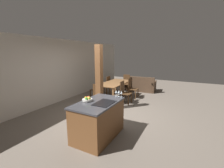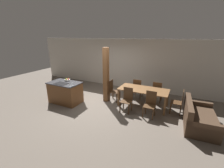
% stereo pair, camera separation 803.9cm
% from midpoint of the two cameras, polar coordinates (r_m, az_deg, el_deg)
% --- Properties ---
extents(ground_plane, '(16.00, 16.00, 0.00)m').
position_cam_midpoint_polar(ground_plane, '(4.49, 30.27, -18.14)').
color(ground_plane, '#665B51').
extents(wall_back, '(11.20, 0.08, 2.70)m').
position_cam_midpoint_polar(wall_back, '(6.48, 31.05, 5.51)').
color(wall_back, beige).
rests_on(wall_back, ground_plane).
extents(kitchen_island, '(1.39, 0.85, 0.93)m').
position_cam_midpoint_polar(kitchen_island, '(3.92, 10.79, -13.15)').
color(kitchen_island, brown).
rests_on(kitchen_island, ground_plane).
extents(fruit_bowl, '(0.25, 0.25, 0.12)m').
position_cam_midpoint_polar(fruit_bowl, '(3.94, 11.32, -4.75)').
color(fruit_bowl, silver).
rests_on(fruit_bowl, kitchen_island).
extents(wine_glass_near, '(0.06, 0.06, 0.17)m').
position_cam_midpoint_polar(wine_glass_near, '(3.24, 20.40, -9.04)').
color(wine_glass_near, silver).
rests_on(wine_glass_near, kitchen_island).
extents(wine_glass_middle, '(0.06, 0.06, 0.17)m').
position_cam_midpoint_polar(wine_glass_middle, '(3.32, 20.56, -8.46)').
color(wine_glass_middle, silver).
rests_on(wine_glass_middle, kitchen_island).
extents(wine_glass_far, '(0.06, 0.06, 0.17)m').
position_cam_midpoint_polar(wine_glass_far, '(3.39, 20.72, -7.91)').
color(wine_glass_far, silver).
rests_on(wine_glass_far, kitchen_island).
extents(dining_table, '(2.00, 0.94, 0.76)m').
position_cam_midpoint_polar(dining_table, '(5.30, 50.91, -8.89)').
color(dining_table, brown).
rests_on(dining_table, ground_plane).
extents(dining_chair_near_left, '(0.40, 0.40, 0.95)m').
position_cam_midpoint_polar(dining_chair_near_left, '(4.62, 48.59, -14.06)').
color(dining_chair_near_left, '#472D19').
rests_on(dining_chair_near_left, ground_plane).
extents(dining_chair_near_right, '(0.40, 0.40, 0.95)m').
position_cam_midpoint_polar(dining_chair_near_right, '(5.06, 58.19, -14.26)').
color(dining_chair_near_right, '#472D19').
rests_on(dining_chair_near_right, ground_plane).
extents(dining_chair_far_left, '(0.40, 0.40, 0.95)m').
position_cam_midpoint_polar(dining_chair_far_left, '(5.78, 43.82, -7.33)').
color(dining_chair_far_left, '#472D19').
rests_on(dining_chair_far_left, ground_plane).
extents(dining_chair_far_right, '(0.40, 0.40, 0.95)m').
position_cam_midpoint_polar(dining_chair_far_right, '(6.14, 51.80, -8.06)').
color(dining_chair_far_right, '#472D19').
rests_on(dining_chair_far_right, ground_plane).
extents(dining_chair_head_end, '(0.40, 0.40, 0.95)m').
position_cam_midpoint_polar(dining_chair_head_end, '(4.92, 35.70, -9.38)').
color(dining_chair_head_end, '#472D19').
rests_on(dining_chair_head_end, ground_plane).
extents(dining_chair_foot_end, '(0.40, 0.40, 0.95)m').
position_cam_midpoint_polar(dining_chair_foot_end, '(6.10, 62.34, -11.16)').
color(dining_chair_foot_end, '#472D19').
rests_on(dining_chair_foot_end, ground_plane).
extents(couch, '(1.02, 1.71, 0.84)m').
position_cam_midpoint_polar(couch, '(6.19, 70.01, -15.44)').
color(couch, '#473323').
rests_on(couch, ground_plane).
extents(timber_post, '(0.21, 0.21, 2.39)m').
position_cam_midpoint_polar(timber_post, '(4.45, 34.46, -1.88)').
color(timber_post, brown).
rests_on(timber_post, ground_plane).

